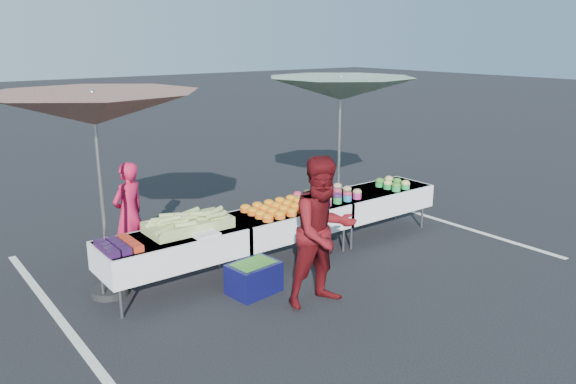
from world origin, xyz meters
TOP-DOWN VIEW (x-y plane):
  - ground at (0.00, 0.00)m, footprint 80.00×80.00m
  - stripe_left at (-3.20, 0.00)m, footprint 0.10×5.00m
  - stripe_right at (3.20, 0.00)m, footprint 0.10×5.00m
  - table_left at (-1.80, 0.00)m, footprint 1.86×0.81m
  - table_center at (0.00, 0.00)m, footprint 1.86×0.81m
  - table_right at (1.80, 0.00)m, footprint 1.86×0.81m
  - berry_punnets at (-2.51, -0.06)m, footprint 0.40×0.54m
  - corn_pile at (-1.55, 0.05)m, footprint 1.16×0.57m
  - plastic_bags at (-1.50, -0.30)m, footprint 0.30×0.25m
  - carrot_bowls at (-0.15, -0.01)m, footprint 0.95×0.69m
  - potato_cups at (0.75, 0.00)m, footprint 0.94×0.58m
  - bean_baskets at (2.06, -0.10)m, footprint 0.36×0.50m
  - vendor at (-1.86, 1.23)m, footprint 0.63×0.54m
  - customer at (-0.53, -1.38)m, footprint 0.96×0.79m
  - umbrella_left at (-2.50, 0.40)m, footprint 2.97×2.97m
  - umbrella_right at (1.70, 0.80)m, footprint 2.95×2.95m
  - storage_bin at (-1.04, -0.65)m, footprint 0.66×0.51m

SIDE VIEW (x-z plane):
  - ground at x=0.00m, z-range 0.00..0.00m
  - stripe_left at x=-3.20m, z-range 0.00..0.00m
  - stripe_right at x=3.20m, z-range 0.00..0.00m
  - storage_bin at x=-1.04m, z-range 0.01..0.41m
  - table_left at x=-1.80m, z-range 0.21..0.96m
  - table_center at x=0.00m, z-range 0.21..0.96m
  - table_right at x=1.80m, z-range 0.21..0.96m
  - vendor at x=-1.86m, z-range 0.00..1.46m
  - plastic_bags at x=-1.50m, z-range 0.75..0.80m
  - berry_punnets at x=-2.51m, z-range 0.75..0.83m
  - carrot_bowls at x=-0.15m, z-range 0.75..0.85m
  - bean_baskets at x=2.06m, z-range 0.75..0.90m
  - potato_cups at x=0.75m, z-range 0.75..0.91m
  - corn_pile at x=-1.55m, z-range 0.71..0.97m
  - customer at x=-0.53m, z-range 0.00..1.81m
  - umbrella_right at x=1.70m, z-range 1.02..3.54m
  - umbrella_left at x=-2.50m, z-range 1.03..3.57m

